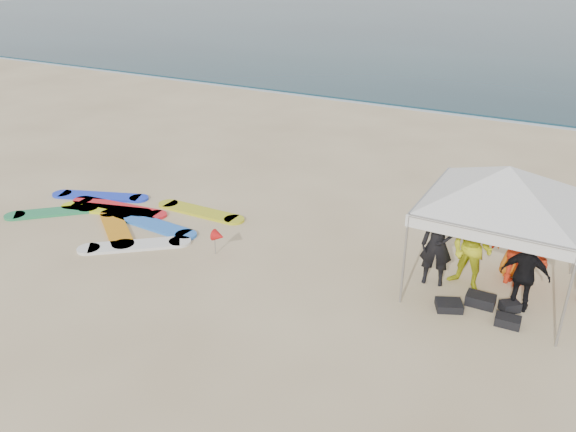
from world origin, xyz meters
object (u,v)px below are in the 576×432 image
Objects in this scene: person_yellow at (472,249)px; person_black_b at (525,275)px; person_orange_a at (520,244)px; marker_pennant at (219,236)px; person_orange_b at (520,240)px; surfboard_spread at (123,216)px; person_black_a at (437,244)px; canopy_tent at (510,167)px.

person_yellow reaches higher than person_black_b.
person_orange_a reaches higher than marker_pennant.
person_black_b is 0.90× the size of person_orange_b.
person_orange_b is 0.31× the size of surfboard_spread.
person_black_b is (0.27, -0.97, -0.17)m from person_orange_a.
person_black_a is at bearing 28.57° from person_orange_b.
person_black_b is at bearing -17.31° from person_black_a.
person_yellow is (0.67, 0.16, -0.02)m from person_black_a.
surfboard_spread is (-9.69, -1.61, -0.91)m from person_orange_a.
surfboard_spread is (-8.19, -0.79, -0.88)m from person_black_a.
surfboard_spread is at bearing 1.65° from person_orange_b.
marker_pennant is at bearing -150.76° from person_yellow.
person_orange_a reaches higher than person_orange_b.
marker_pennant is 3.55m from surfboard_spread.
canopy_tent is 0.75× the size of surfboard_spread.
person_yellow is 5.56m from marker_pennant.
person_black_b reaches higher than marker_pennant.
canopy_tent is at bearing 15.78° from marker_pennant.
person_orange_a is 9.86m from surfboard_spread.
person_black_a reaches higher than person_orange_b.
surfboard_spread is at bearing 27.68° from person_orange_a.
person_black_b is (1.10, -0.31, -0.13)m from person_yellow.
person_black_b is at bearing 9.60° from marker_pennant.
person_orange_a is 0.46× the size of canopy_tent.
person_yellow is at bearing -17.14° from person_black_b.
person_black_b is 0.38× the size of canopy_tent.
person_orange_a is 2.96× the size of marker_pennant.
person_black_b is 2.11m from canopy_tent.
marker_pennant is (-5.79, -1.64, -2.20)m from canopy_tent.
marker_pennant is at bearing 36.69° from person_orange_a.
person_orange_b is at bearing 11.37° from surfboard_spread.
person_yellow is 0.44× the size of canopy_tent.
person_orange_b is (-0.30, 1.31, 0.09)m from person_black_b.
person_black_b is 1.34m from person_orange_b.
marker_pennant is at bearing -164.22° from canopy_tent.
canopy_tent is (-0.41, -0.43, 1.75)m from person_orange_a.
canopy_tent reaches higher than person_yellow.
person_black_a reaches higher than marker_pennant.
marker_pennant is at bearing -7.48° from surfboard_spread.
person_orange_b is at bearing 21.28° from marker_pennant.
person_yellow is at bearing 1.40° from person_black_a.
person_black_a is 0.45× the size of canopy_tent.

